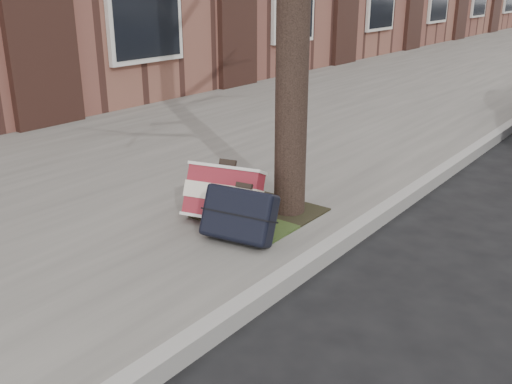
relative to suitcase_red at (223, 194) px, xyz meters
The scene contains 4 objects.
near_sidewalk 14.20m from the suitcase_red, 96.31° to the left, with size 5.00×70.00×0.12m, color slate.
dirt_patch 0.41m from the suitcase_red, 65.29° to the left, with size 0.85×0.85×0.01m, color black.
suitcase_red is the anchor object (origin of this frame).
suitcase_navy 0.40m from the suitcase_red, 32.78° to the right, with size 0.55×0.18×0.39m, color black.
Camera 1 is at (0.65, -2.31, 1.92)m, focal length 40.00 mm.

